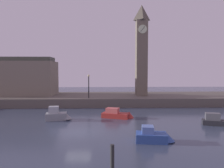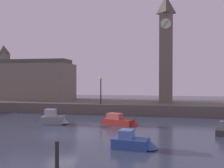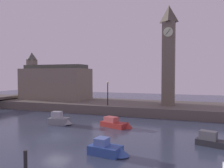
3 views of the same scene
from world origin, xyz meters
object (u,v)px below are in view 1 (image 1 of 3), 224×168
(streetlamp, at_px, (89,84))
(boat_tour_blue, at_px, (155,136))
(clock_tower, at_px, (141,49))
(boat_cruiser_grey, at_px, (58,115))
(boat_dinghy_red, at_px, (119,114))
(boat_barge_dark, at_px, (217,121))
(mooring_post_right, at_px, (112,158))
(parliament_hall, at_px, (17,77))

(streetlamp, distance_m, boat_tour_blue, 19.82)
(clock_tower, distance_m, boat_cruiser_grey, 20.64)
(streetlamp, height_order, boat_cruiser_grey, streetlamp)
(streetlamp, bearing_deg, boat_dinghy_red, -62.15)
(boat_barge_dark, bearing_deg, mooring_post_right, -138.57)
(boat_tour_blue, distance_m, boat_dinghy_red, 9.99)
(mooring_post_right, relative_size, boat_barge_dark, 0.46)
(parliament_hall, relative_size, boat_cruiser_grey, 4.10)
(streetlamp, relative_size, boat_cruiser_grey, 1.18)
(boat_tour_blue, relative_size, boat_dinghy_red, 0.78)
(clock_tower, relative_size, streetlamp, 4.18)
(streetlamp, distance_m, boat_dinghy_red, 10.28)
(parliament_hall, bearing_deg, boat_tour_blue, -48.53)
(boat_dinghy_red, bearing_deg, boat_cruiser_grey, -172.77)
(parliament_hall, height_order, boat_tour_blue, parliament_hall)
(streetlamp, distance_m, boat_barge_dark, 20.27)
(boat_cruiser_grey, bearing_deg, boat_barge_dark, -9.73)
(boat_cruiser_grey, height_order, boat_dinghy_red, boat_cruiser_grey)
(mooring_post_right, height_order, boat_tour_blue, mooring_post_right)
(boat_tour_blue, xyz_separation_m, boat_dinghy_red, (-2.49, 9.67, -0.04))
(boat_cruiser_grey, bearing_deg, clock_tower, 46.22)
(boat_cruiser_grey, bearing_deg, mooring_post_right, -65.86)
(boat_cruiser_grey, bearing_deg, parliament_hall, 125.76)
(parliament_hall, distance_m, boat_cruiser_grey, 19.21)
(parliament_hall, distance_m, boat_tour_blue, 32.18)
(mooring_post_right, bearing_deg, boat_cruiser_grey, 114.14)
(boat_tour_blue, height_order, boat_cruiser_grey, boat_cruiser_grey)
(boat_cruiser_grey, height_order, boat_barge_dark, boat_cruiser_grey)
(mooring_post_right, distance_m, boat_dinghy_red, 15.08)
(parliament_hall, distance_m, streetlamp, 15.23)
(boat_barge_dark, bearing_deg, boat_tour_blue, -146.75)
(parliament_hall, bearing_deg, boat_barge_dark, -31.89)
(clock_tower, bearing_deg, mooring_post_right, -103.20)
(streetlamp, relative_size, boat_barge_dark, 1.12)
(parliament_hall, relative_size, boat_dinghy_red, 3.06)
(boat_barge_dark, bearing_deg, parliament_hall, 148.11)
(streetlamp, height_order, boat_tour_blue, streetlamp)
(mooring_post_right, xyz_separation_m, boat_barge_dark, (12.29, 10.85, -0.34))
(boat_cruiser_grey, xyz_separation_m, boat_dinghy_red, (7.68, 0.97, -0.16))
(clock_tower, bearing_deg, boat_tour_blue, -96.54)
(boat_dinghy_red, bearing_deg, mooring_post_right, -95.31)
(clock_tower, relative_size, boat_barge_dark, 4.67)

